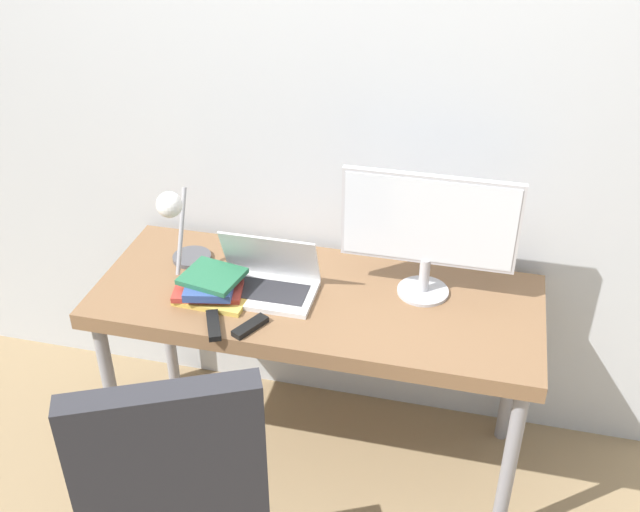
{
  "coord_description": "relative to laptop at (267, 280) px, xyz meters",
  "views": [
    {
      "loc": [
        0.51,
        -1.76,
        2.27
      ],
      "look_at": [
        0.02,
        0.28,
        0.94
      ],
      "focal_mm": 42.0,
      "sensor_mm": 36.0,
      "label": 1
    }
  ],
  "objects": [
    {
      "name": "ground_plane",
      "position": [
        0.17,
        -0.29,
        -0.81
      ],
      "size": [
        12.0,
        12.0,
        0.0
      ],
      "primitive_type": "plane",
      "color": "#937A56"
    },
    {
      "name": "wall_back",
      "position": [
        0.17,
        0.4,
        0.49
      ],
      "size": [
        8.0,
        0.05,
        2.6
      ],
      "color": "silver",
      "rests_on": "ground_plane"
    },
    {
      "name": "desk",
      "position": [
        0.17,
        0.02,
        -0.12
      ],
      "size": [
        1.55,
        0.62,
        0.76
      ],
      "color": "brown",
      "rests_on": "ground_plane"
    },
    {
      "name": "laptop",
      "position": [
        0.0,
        0.0,
        0.0
      ],
      "size": [
        0.34,
        0.22,
        0.22
      ],
      "color": "silver",
      "rests_on": "desk"
    },
    {
      "name": "monitor",
      "position": [
        0.53,
        0.12,
        0.22
      ],
      "size": [
        0.59,
        0.18,
        0.45
      ],
      "color": "#B7B7BC",
      "rests_on": "desk"
    },
    {
      "name": "desk_lamp",
      "position": [
        -0.34,
        0.04,
        0.16
      ],
      "size": [
        0.14,
        0.25,
        0.35
      ],
      "color": "#4C4C51",
      "rests_on": "desk"
    },
    {
      "name": "book_stack",
      "position": [
        -0.18,
        -0.08,
        -0.01
      ],
      "size": [
        0.27,
        0.22,
        0.08
      ],
      "color": "gold",
      "rests_on": "desk"
    },
    {
      "name": "tv_remote",
      "position": [
        0.01,
        -0.22,
        -0.04
      ],
      "size": [
        0.1,
        0.14,
        0.02
      ],
      "color": "black",
      "rests_on": "desk"
    },
    {
      "name": "media_remote",
      "position": [
        -0.11,
        -0.24,
        -0.04
      ],
      "size": [
        0.1,
        0.15,
        0.02
      ],
      "color": "black",
      "rests_on": "desk"
    }
  ]
}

